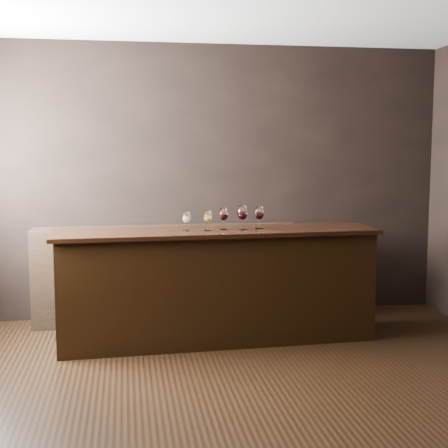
{
  "coord_description": "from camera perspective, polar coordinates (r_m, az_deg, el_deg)",
  "views": [
    {
      "loc": [
        -0.82,
        -4.18,
        1.72
      ],
      "look_at": [
        0.04,
        1.28,
        1.07
      ],
      "focal_mm": 50.0,
      "sensor_mm": 36.0,
      "label": 1
    }
  ],
  "objects": [
    {
      "name": "glass_red_a",
      "position": [
        5.56,
        -0.04,
        0.83
      ],
      "size": [
        0.08,
        0.08,
        0.19
      ],
      "color": "white",
      "rests_on": "bar_top"
    },
    {
      "name": "ground",
      "position": [
        4.59,
        2.03,
        -15.26
      ],
      "size": [
        5.0,
        5.0,
        0.0
      ],
      "primitive_type": "plane",
      "color": "black",
      "rests_on": "ground"
    },
    {
      "name": "glass_red_c",
      "position": [
        5.64,
        3.25,
        0.96
      ],
      "size": [
        0.09,
        0.09,
        0.2
      ],
      "color": "white",
      "rests_on": "bar_top"
    },
    {
      "name": "bar_top",
      "position": [
        5.56,
        -0.65,
        -0.71
      ],
      "size": [
        2.92,
        0.8,
        0.04
      ],
      "primitive_type": "cube",
      "rotation": [
        0.0,
        0.0,
        0.04
      ],
      "color": "black",
      "rests_on": "bar_counter"
    },
    {
      "name": "bar_counter",
      "position": [
        5.65,
        -0.65,
        -5.83
      ],
      "size": [
        2.82,
        0.73,
        0.98
      ],
      "primitive_type": "cube",
      "rotation": [
        0.0,
        0.0,
        0.04
      ],
      "color": "black",
      "rests_on": "ground"
    },
    {
      "name": "room_shell",
      "position": [
        4.33,
        -1.21,
        7.93
      ],
      "size": [
        5.02,
        4.52,
        2.81
      ],
      "color": "black",
      "rests_on": "ground"
    },
    {
      "name": "glass_red_b",
      "position": [
        5.55,
        1.69,
        0.99
      ],
      "size": [
        0.09,
        0.09,
        0.22
      ],
      "color": "white",
      "rests_on": "bar_top"
    },
    {
      "name": "glass_white",
      "position": [
        5.49,
        -3.45,
        0.55
      ],
      "size": [
        0.07,
        0.07,
        0.17
      ],
      "color": "white",
      "rests_on": "bar_top"
    },
    {
      "name": "back_bar_shelf",
      "position": [
        6.34,
        -5.05,
        -4.55
      ],
      "size": [
        2.67,
        0.4,
        0.96
      ],
      "primitive_type": "cube",
      "color": "black",
      "rests_on": "ground"
    },
    {
      "name": "glass_amber",
      "position": [
        5.5,
        -1.5,
        0.64
      ],
      "size": [
        0.08,
        0.08,
        0.18
      ],
      "color": "white",
      "rests_on": "bar_top"
    }
  ]
}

